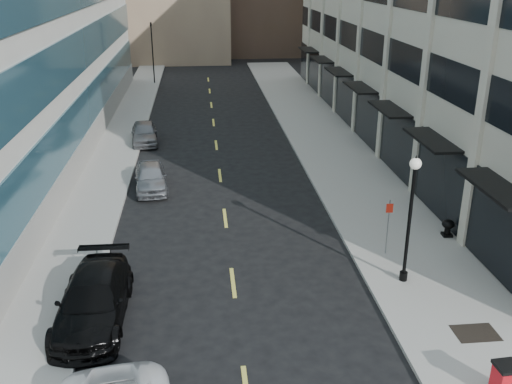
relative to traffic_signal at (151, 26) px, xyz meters
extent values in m
cube|color=#9B988D|center=(13.00, -28.00, -5.64)|extent=(5.00, 80.00, 0.15)
cube|color=#9B988D|center=(-1.00, -28.00, -5.64)|extent=(3.00, 80.00, 0.15)
cube|color=#AFA794|center=(22.50, -21.00, 3.28)|extent=(14.00, 46.00, 18.00)
cube|color=black|center=(15.52, -21.00, -3.72)|extent=(0.18, 46.00, 3.60)
cube|color=black|center=(15.53, -21.00, 0.78)|extent=(0.12, 46.00, 1.80)
cube|color=#AFA794|center=(15.50, -38.00, 3.28)|extent=(0.35, 0.60, 18.00)
cube|color=#AFA794|center=(15.50, -32.00, 3.28)|extent=(0.35, 0.60, 18.00)
cube|color=#AFA794|center=(15.50, -26.00, 3.28)|extent=(0.35, 0.60, 18.00)
cube|color=#AFA794|center=(15.50, -20.00, 3.28)|extent=(0.35, 0.60, 18.00)
cube|color=black|center=(14.85, -41.00, -1.82)|extent=(1.30, 4.00, 0.12)
cube|color=black|center=(14.85, -35.00, -1.82)|extent=(1.30, 4.00, 0.12)
cube|color=black|center=(14.85, -29.00, -1.82)|extent=(1.30, 4.00, 0.12)
cube|color=black|center=(14.85, -23.00, -1.82)|extent=(1.30, 4.00, 0.12)
cube|color=black|center=(14.85, -17.00, -1.82)|extent=(1.30, 4.00, 0.12)
cube|color=black|center=(14.85, -11.00, -1.82)|extent=(1.30, 4.00, 0.12)
cube|color=black|center=(14.85, -5.00, -1.82)|extent=(1.30, 4.00, 0.12)
cube|color=#9B988D|center=(-2.46, -21.00, -4.82)|extent=(0.20, 46.00, 1.80)
cube|color=#2E5B6C|center=(-2.47, -21.00, -2.72)|extent=(0.14, 45.60, 2.40)
cube|color=#2E5B6C|center=(-2.47, -21.00, 0.78)|extent=(0.14, 45.60, 2.40)
cube|color=black|center=(13.10, -44.20, -5.56)|extent=(1.40, 1.00, 0.01)
cube|color=#D8CC4C|center=(5.50, -40.00, -5.71)|extent=(0.15, 2.20, 0.01)
cube|color=#D8CC4C|center=(5.50, -34.00, -5.71)|extent=(0.15, 2.20, 0.01)
cube|color=#D8CC4C|center=(5.50, -28.00, -5.71)|extent=(0.15, 2.20, 0.01)
cube|color=#D8CC4C|center=(5.50, -22.00, -5.71)|extent=(0.15, 2.20, 0.01)
cube|color=#D8CC4C|center=(5.50, -16.00, -5.71)|extent=(0.15, 2.20, 0.01)
cube|color=#D8CC4C|center=(5.50, -10.00, -5.71)|extent=(0.15, 2.20, 0.01)
cube|color=#D8CC4C|center=(5.50, -4.00, -5.71)|extent=(0.15, 2.20, 0.01)
cube|color=#D8CC4C|center=(5.50, 2.00, -5.71)|extent=(0.15, 2.20, 0.01)
cylinder|color=black|center=(0.00, 0.00, -2.72)|extent=(0.12, 0.12, 6.00)
imported|color=black|center=(0.00, 0.00, 0.27)|extent=(0.66, 0.66, 1.98)
imported|color=black|center=(0.70, -42.00, -4.93)|extent=(2.29, 5.48, 1.58)
imported|color=gray|center=(1.74, -29.82, -5.01)|extent=(2.09, 4.30, 1.41)
imported|color=slate|center=(0.70, -21.00, -4.99)|extent=(2.11, 4.40, 1.45)
cube|color=red|center=(12.52, -47.00, -5.08)|extent=(0.58, 0.58, 0.88)
cube|color=black|center=(12.52, -47.00, -4.61)|extent=(0.66, 0.66, 0.11)
cylinder|color=black|center=(12.70, -46.71, -5.47)|extent=(0.05, 0.19, 0.19)
cylinder|color=black|center=(11.90, -40.70, -5.40)|extent=(0.30, 0.30, 0.34)
cylinder|color=black|center=(11.90, -40.70, -3.22)|extent=(0.13, 0.13, 4.31)
sphere|color=silver|center=(11.90, -40.70, -0.93)|extent=(0.41, 0.41, 0.41)
cone|color=black|center=(11.90, -40.70, -0.69)|extent=(0.11, 0.11, 0.17)
cylinder|color=slate|center=(11.90, -38.54, -4.38)|extent=(0.04, 0.04, 2.39)
cube|color=red|center=(11.90, -38.56, -3.53)|extent=(0.28, 0.05, 0.38)
cube|color=black|center=(15.10, -37.22, -5.51)|extent=(0.44, 0.44, 0.12)
cylinder|color=black|center=(15.10, -37.22, -5.27)|extent=(0.26, 0.26, 0.40)
ellipsoid|color=black|center=(15.10, -37.22, -4.99)|extent=(0.55, 0.55, 0.39)
camera|label=1|loc=(4.48, -58.85, 5.46)|focal=40.00mm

